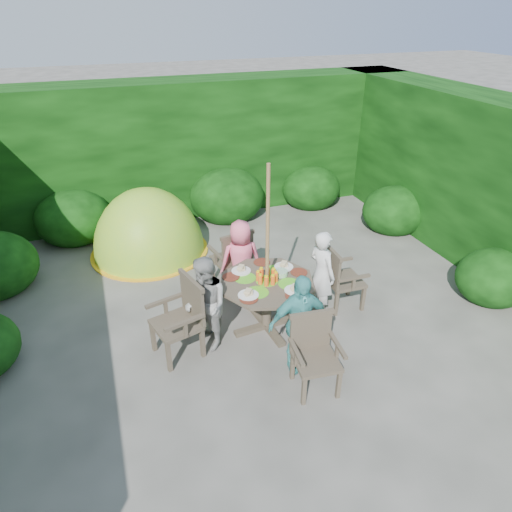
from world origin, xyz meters
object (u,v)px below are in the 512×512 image
object	(u,v)px
child_left	(206,304)
child_front	(299,324)
garden_chair_right	(340,277)
child_back	(241,260)
parasol_pole	(267,253)
garden_chair_left	(182,317)
garden_chair_front	(314,352)
patio_table	(267,288)
dome_tent	(150,252)
garden_chair_back	(233,258)
child_right	(322,274)

from	to	relation	value
child_left	child_front	bearing A→B (deg)	42.76
garden_chair_right	child_back	distance (m)	1.36
child_left	child_front	world-z (taller)	child_front
parasol_pole	garden_chair_right	bearing A→B (deg)	6.18
garden_chair_left	garden_chair_front	xyz separation A→B (m)	(1.22, -1.01, -0.05)
garden_chair_right	child_front	xyz separation A→B (m)	(-1.02, -0.91, 0.14)
patio_table	child_left	world-z (taller)	child_left
child_front	garden_chair_right	bearing A→B (deg)	43.90
child_front	dome_tent	distance (m)	3.62
garden_chair_left	garden_chair_back	size ratio (longest dim) A/B	1.05
child_right	dome_tent	distance (m)	3.20
garden_chair_right	child_front	world-z (taller)	child_front
patio_table	garden_chair_left	world-z (taller)	garden_chair_left
garden_chair_right	patio_table	bearing A→B (deg)	98.00
patio_table	garden_chair_back	distance (m)	1.11
garden_chair_back	garden_chair_right	bearing A→B (deg)	129.83
patio_table	dome_tent	size ratio (longest dim) A/B	0.60
garden_chair_right	child_back	xyz separation A→B (m)	(-1.18, 0.68, 0.12)
parasol_pole	dome_tent	xyz separation A→B (m)	(-1.13, 2.56, -1.10)
garden_chair_left	child_left	size ratio (longest dim) A/B	0.78
parasol_pole	garden_chair_front	distance (m)	1.29
garden_chair_right	child_right	bearing A→B (deg)	99.44
patio_table	garden_chair_front	distance (m)	1.12
patio_table	garden_chair_back	world-z (taller)	garden_chair_back
garden_chair_back	dome_tent	distance (m)	1.85
garden_chair_front	dome_tent	xyz separation A→B (m)	(-1.25, 3.66, -0.45)
child_right	child_back	world-z (taller)	child_right
parasol_pole	garden_chair_front	bearing A→B (deg)	-83.59
child_right	child_front	size ratio (longest dim) A/B	0.99
child_right	dome_tent	bearing A→B (deg)	23.37
child_right	child_left	world-z (taller)	child_right
child_back	dome_tent	xyz separation A→B (m)	(-1.05, 1.77, -0.59)
child_left	dome_tent	xyz separation A→B (m)	(-0.33, 2.64, -0.60)
garden_chair_right	dome_tent	world-z (taller)	dome_tent
garden_chair_left	garden_chair_back	world-z (taller)	garden_chair_left
patio_table	child_front	xyz separation A→B (m)	(0.07, -0.80, 0.01)
garden_chair_left	child_left	distance (m)	0.31
garden_chair_back	child_front	bearing A→B (deg)	84.48
child_right	parasol_pole	bearing A→B (deg)	81.24
dome_tent	child_front	bearing A→B (deg)	-62.81
garden_chair_front	child_right	size ratio (longest dim) A/B	0.69
patio_table	child_front	size ratio (longest dim) A/B	1.09
garden_chair_right	garden_chair_left	bearing A→B (deg)	97.42
garden_chair_left	child_front	bearing A→B (deg)	43.81
garden_chair_front	parasol_pole	bearing A→B (deg)	102.14
garden_chair_right	garden_chair_back	size ratio (longest dim) A/B	0.98
child_right	child_back	distance (m)	1.13
child_right	child_front	world-z (taller)	child_front
patio_table	dome_tent	world-z (taller)	dome_tent
parasol_pole	child_back	distance (m)	0.95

